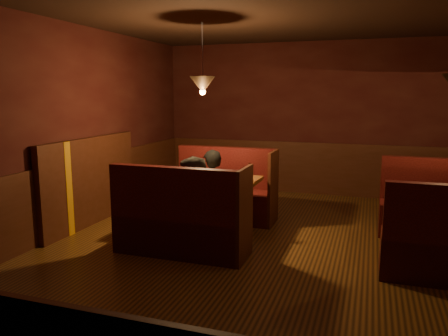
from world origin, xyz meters
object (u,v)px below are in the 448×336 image
(main_table, at_px, (204,191))
(diner_b, at_px, (195,191))
(main_bench_near, at_px, (181,227))
(second_bench_far, at_px, (438,212))
(second_table, at_px, (446,211))
(diner_a, at_px, (212,175))
(main_bench_far, at_px, (225,196))

(main_table, relative_size, diner_b, 0.96)
(main_bench_near, xyz_separation_m, second_bench_far, (3.03, 1.77, -0.01))
(main_bench_near, xyz_separation_m, diner_b, (0.12, 0.17, 0.41))
(main_bench_near, bearing_deg, main_table, 91.20)
(main_table, height_order, second_bench_far, second_bench_far)
(diner_b, bearing_deg, second_table, 39.56)
(main_bench_near, relative_size, diner_a, 1.10)
(second_bench_far, height_order, diner_a, diner_a)
(main_bench_far, relative_size, second_bench_far, 1.09)
(second_table, bearing_deg, main_bench_near, -162.19)
(second_bench_far, bearing_deg, main_bench_far, -178.20)
(main_table, xyz_separation_m, second_bench_far, (3.05, 0.93, -0.27))
(main_bench_far, bearing_deg, second_table, -13.29)
(second_table, distance_m, diner_a, 3.15)
(main_table, distance_m, second_bench_far, 3.20)
(diner_b, bearing_deg, second_bench_far, 52.93)
(main_table, bearing_deg, main_bench_near, -88.80)
(main_bench_far, relative_size, main_bench_near, 1.00)
(diner_a, bearing_deg, main_table, 75.55)
(main_table, bearing_deg, second_table, 2.40)
(second_table, distance_m, second_bench_far, 0.84)
(main_bench_far, xyz_separation_m, diner_b, (0.12, -1.50, 0.41))
(main_bench_far, bearing_deg, main_table, -91.21)
(second_bench_far, bearing_deg, main_table, -163.03)
(main_bench_far, xyz_separation_m, second_table, (3.00, -0.71, 0.21))
(main_table, relative_size, diner_a, 1.00)
(main_bench_far, xyz_separation_m, diner_a, (-0.11, -0.29, 0.38))
(second_table, height_order, diner_a, diner_a)
(main_bench_near, bearing_deg, diner_b, 53.96)
(second_bench_far, bearing_deg, diner_b, -151.20)
(second_table, bearing_deg, main_table, -177.60)
(main_bench_far, bearing_deg, diner_b, -85.29)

